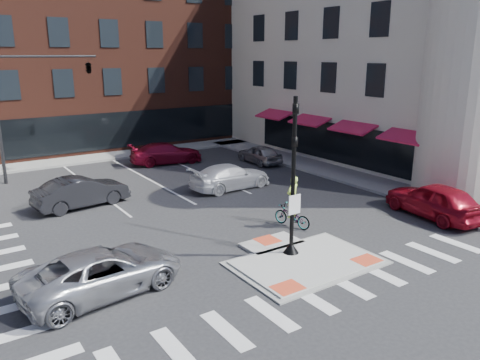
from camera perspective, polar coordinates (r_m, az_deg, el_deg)
ground at (r=18.17m, az=7.04°, el=-9.53°), size 120.00×120.00×0.00m
refuge_island at (r=17.97m, az=7.59°, el=-9.66°), size 5.40×4.65×0.13m
sidewalk_e at (r=32.09m, az=9.97°, el=1.44°), size 3.00×24.00×0.15m
sidewalk_n at (r=37.83m, az=-11.65°, el=3.43°), size 26.00×3.00×0.15m
building_n at (r=46.50m, az=-17.09°, el=14.80°), size 24.40×18.40×15.50m
building_e at (r=40.33m, az=20.45°, el=14.93°), size 21.90×23.90×17.70m
building_far_right at (r=69.31m, az=-17.72°, el=13.16°), size 12.00×12.00×12.00m
signal_pole at (r=17.61m, az=6.44°, el=-2.11°), size 0.60×0.60×5.98m
mast_arm_signal at (r=31.30m, az=-20.54°, el=11.75°), size 6.10×2.24×8.00m
silver_suv at (r=16.04m, az=-16.41°, el=-10.65°), size 5.57×3.10×1.47m
red_sedan at (r=24.02m, az=22.64°, el=-2.27°), size 2.64×5.17×1.69m
white_pickup at (r=26.92m, az=-1.16°, el=0.43°), size 5.01×2.23×1.43m
bg_car_dark at (r=25.05m, az=-18.77°, el=-1.38°), size 4.88×2.27×1.55m
bg_car_silver at (r=33.28m, az=2.42°, el=3.18°), size 1.67×3.94×1.33m
bg_car_red at (r=33.61m, az=-8.98°, el=3.26°), size 5.35×2.85×1.48m
cyclist at (r=21.10m, az=6.37°, el=-3.63°), size 1.10×1.99×2.35m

